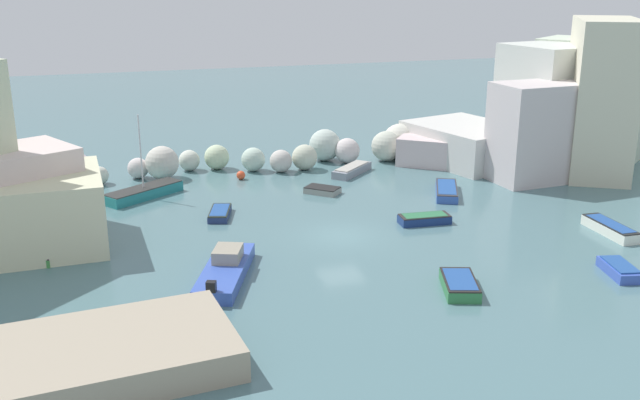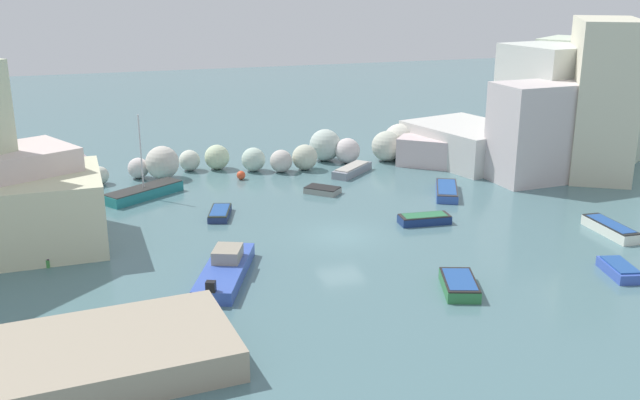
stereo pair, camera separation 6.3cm
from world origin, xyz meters
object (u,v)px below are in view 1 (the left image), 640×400
Objects in this scene: moored_boat_1 at (322,190)px; stone_dock at (117,354)px; channel_buoy at (241,175)px; moored_boat_4 at (424,219)px; moored_boat_5 at (610,228)px; moored_boat_6 at (56,253)px; moored_boat_0 at (144,192)px; moored_boat_7 at (220,213)px; moored_boat_9 at (454,164)px; moored_boat_11 at (352,170)px; moored_boat_2 at (225,269)px; moored_boat_3 at (447,190)px; moored_boat_10 at (620,269)px; moored_boat_8 at (460,284)px.

stone_dock is at bearing 97.34° from moored_boat_1.
moored_boat_4 is at bearing -56.88° from channel_buoy.
moored_boat_4 is 10.74m from moored_boat_5.
moored_boat_4 is at bearing 119.93° from moored_boat_6.
moored_boat_0 is 1.40× the size of moored_boat_5.
channel_buoy is 0.21× the size of moored_boat_7.
moored_boat_9 is (8.11, 11.52, -0.08)m from moored_boat_4.
moored_boat_9 is (12.05, 3.57, -0.01)m from moored_boat_1.
channel_buoy is 0.23× the size of moored_boat_9.
moored_boat_0 is at bearing 143.15° from moored_boat_11.
stone_dock is 1.32× the size of moored_boat_2.
moored_boat_4 is 0.81× the size of moored_boat_11.
moored_boat_3 is 15.28m from moored_boat_10.
moored_boat_2 is 1.70× the size of moored_boat_11.
moored_boat_5 reaches higher than channel_buoy.
moored_boat_7 is at bearing 13.52° from moored_boat_2.
moored_boat_9 is at bearing -45.78° from moored_boat_11.
moored_boat_11 is (20.95, 11.05, 0.06)m from moored_boat_6.
moored_boat_2 is (5.61, 7.40, -0.21)m from stone_dock.
moored_boat_4 reaches higher than moored_boat_9.
moored_boat_3 is 15.94m from moored_boat_8.
moored_boat_8 is (15.97, 2.38, -0.32)m from stone_dock.
moored_boat_0 reaches higher than moored_boat_6.
moored_boat_4 is 9.81m from moored_boat_8.
moored_boat_9 is at bearing -32.22° from moored_boat_0.
channel_buoy is at bearing 45.20° from moored_boat_10.
moored_boat_2 is at bearing -96.90° from moored_boat_8.
moored_boat_3 is at bearing 20.23° from moored_boat_10.
moored_boat_4 is at bearing -177.04° from moored_boat_8.
moored_boat_11 is (-0.23, 12.08, 0.03)m from moored_boat_4.
moored_boat_3 is at bearing -50.23° from moored_boat_0.
moored_boat_6 is at bearing 101.04° from stone_dock.
moored_boat_5 is (22.55, -0.62, -0.09)m from moored_boat_2.
moored_boat_5 reaches higher than moored_boat_10.
channel_buoy is 7.61m from moored_boat_0.
stone_dock is 1.91× the size of moored_boat_3.
moored_boat_4 reaches higher than moored_boat_7.
moored_boat_0 is 1.98× the size of moored_boat_9.
moored_boat_7 is 0.79× the size of moored_boat_11.
moored_boat_2 is 2.14× the size of moored_boat_7.
moored_boat_0 is 1.79× the size of moored_boat_4.
stone_dock is at bearing 118.04° from moored_boat_9.
moored_boat_10 is at bearing -32.08° from moored_boat_5.
moored_boat_3 reaches higher than moored_boat_9.
moored_boat_11 reaches higher than channel_buoy.
moored_boat_8 is at bearing -93.68° from moored_boat_2.
moored_boat_3 is at bearing 36.43° from stone_dock.
moored_boat_0 is 19.08m from moored_boat_4.
moored_boat_5 reaches higher than moored_boat_9.
moored_boat_9 is (-1.37, 16.55, -0.13)m from moored_boat_5.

